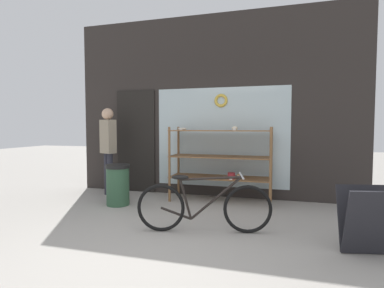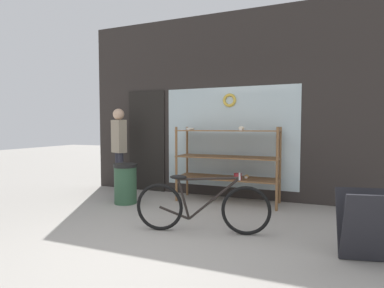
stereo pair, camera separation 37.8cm
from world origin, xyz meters
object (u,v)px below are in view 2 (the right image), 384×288
object	(u,v)px
display_case	(227,157)
trash_bin	(125,182)
bicycle	(201,207)
sandwich_board	(368,226)
pedestrian	(119,143)

from	to	relation	value
display_case	trash_bin	xyz separation A→B (m)	(-1.65, -0.73, -0.44)
bicycle	trash_bin	size ratio (longest dim) A/B	2.41
display_case	sandwich_board	size ratio (longest dim) A/B	2.56
pedestrian	trash_bin	world-z (taller)	pedestrian
bicycle	pedestrian	size ratio (longest dim) A/B	0.99
pedestrian	trash_bin	distance (m)	1.06
display_case	bicycle	bearing A→B (deg)	-86.94
sandwich_board	bicycle	bearing A→B (deg)	163.37
sandwich_board	trash_bin	bearing A→B (deg)	151.88
bicycle	pedestrian	world-z (taller)	pedestrian
bicycle	pedestrian	distance (m)	2.86
display_case	pedestrian	xyz separation A→B (m)	(-2.22, -0.09, 0.20)
trash_bin	display_case	bearing A→B (deg)	23.73
display_case	bicycle	world-z (taller)	display_case
bicycle	sandwich_board	distance (m)	1.84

